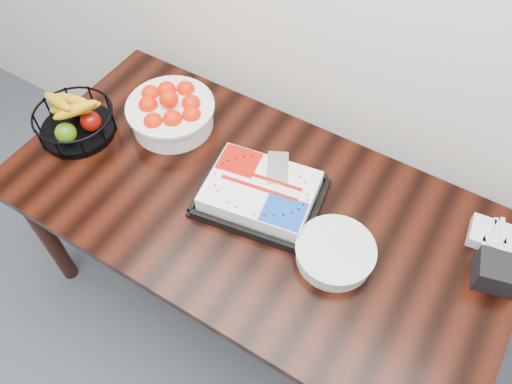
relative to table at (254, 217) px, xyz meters
The scene contains 7 objects.
table is the anchor object (origin of this frame).
cake_tray 0.13m from the table, 65.13° to the left, with size 0.47×0.40×0.09m.
tangerine_bowl 0.53m from the table, 161.25° to the left, with size 0.34×0.34×0.22m.
fruit_basket 0.78m from the table, behind, with size 0.30×0.30×0.16m.
plate_stack 0.36m from the table, ahead, with size 0.26×0.26×0.06m.
fork_bag 0.83m from the table, 20.57° to the left, with size 0.19×0.13×0.05m.
napkin_box 0.82m from the table, 10.11° to the left, with size 0.13×0.11×0.09m, color black.
Camera 1 is at (0.53, 1.15, 2.19)m, focal length 35.00 mm.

